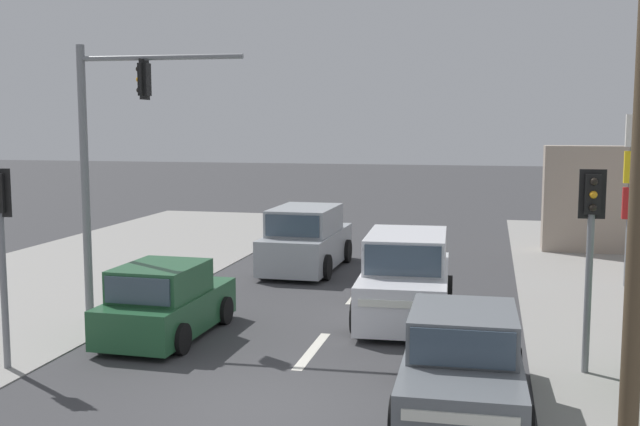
{
  "coord_description": "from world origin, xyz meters",
  "views": [
    {
      "loc": [
        3.26,
        -10.52,
        4.31
      ],
      "look_at": [
        -0.08,
        4.0,
        2.54
      ],
      "focal_mm": 42.0,
      "sensor_mm": 36.0,
      "label": 1
    }
  ],
  "objects_px": {
    "pedestal_signal_right_kerb": "(591,236)",
    "suv_crossing_left": "(406,279)",
    "pedestal_signal_left_kerb": "(1,234)",
    "hatchback_oncoming_near": "(166,303)",
    "suv_receding_far": "(306,240)",
    "utility_pole_foreground_right": "(636,45)",
    "traffic_signal_mast": "(107,147)",
    "sedan_oncoming_mid": "(462,366)"
  },
  "relations": [
    {
      "from": "pedestal_signal_left_kerb",
      "to": "suv_receding_far",
      "type": "xyz_separation_m",
      "value": [
        2.96,
        10.07,
        -1.53
      ]
    },
    {
      "from": "utility_pole_foreground_right",
      "to": "suv_crossing_left",
      "type": "height_order",
      "value": "utility_pole_foreground_right"
    },
    {
      "from": "utility_pole_foreground_right",
      "to": "suv_crossing_left",
      "type": "relative_size",
      "value": 2.14
    },
    {
      "from": "pedestal_signal_right_kerb",
      "to": "pedestal_signal_left_kerb",
      "type": "xyz_separation_m",
      "value": [
        -9.96,
        -2.03,
        0.0
      ]
    },
    {
      "from": "pedestal_signal_left_kerb",
      "to": "suv_receding_far",
      "type": "bearing_deg",
      "value": 73.62
    },
    {
      "from": "pedestal_signal_left_kerb",
      "to": "suv_crossing_left",
      "type": "relative_size",
      "value": 0.77
    },
    {
      "from": "traffic_signal_mast",
      "to": "sedan_oncoming_mid",
      "type": "relative_size",
      "value": 1.4
    },
    {
      "from": "utility_pole_foreground_right",
      "to": "pedestal_signal_right_kerb",
      "type": "bearing_deg",
      "value": 91.04
    },
    {
      "from": "pedestal_signal_right_kerb",
      "to": "sedan_oncoming_mid",
      "type": "height_order",
      "value": "pedestal_signal_right_kerb"
    },
    {
      "from": "sedan_oncoming_mid",
      "to": "pedestal_signal_right_kerb",
      "type": "bearing_deg",
      "value": 47.38
    },
    {
      "from": "pedestal_signal_right_kerb",
      "to": "suv_crossing_left",
      "type": "height_order",
      "value": "pedestal_signal_right_kerb"
    },
    {
      "from": "hatchback_oncoming_near",
      "to": "suv_receding_far",
      "type": "bearing_deg",
      "value": 81.92
    },
    {
      "from": "traffic_signal_mast",
      "to": "suv_crossing_left",
      "type": "xyz_separation_m",
      "value": [
        6.28,
        1.72,
        -2.95
      ]
    },
    {
      "from": "pedestal_signal_left_kerb",
      "to": "suv_crossing_left",
      "type": "xyz_separation_m",
      "value": [
        6.48,
        5.14,
        -1.53
      ]
    },
    {
      "from": "traffic_signal_mast",
      "to": "hatchback_oncoming_near",
      "type": "bearing_deg",
      "value": -27.69
    },
    {
      "from": "traffic_signal_mast",
      "to": "suv_receding_far",
      "type": "xyz_separation_m",
      "value": [
        2.76,
        6.65,
        -2.95
      ]
    },
    {
      "from": "sedan_oncoming_mid",
      "to": "hatchback_oncoming_near",
      "type": "xyz_separation_m",
      "value": [
        -6.04,
        2.71,
        -0.0
      ]
    },
    {
      "from": "pedestal_signal_right_kerb",
      "to": "suv_crossing_left",
      "type": "relative_size",
      "value": 0.77
    },
    {
      "from": "suv_crossing_left",
      "to": "suv_receding_far",
      "type": "xyz_separation_m",
      "value": [
        -3.52,
        4.93,
        0.0
      ]
    },
    {
      "from": "utility_pole_foreground_right",
      "to": "hatchback_oncoming_near",
      "type": "relative_size",
      "value": 2.69
    },
    {
      "from": "pedestal_signal_left_kerb",
      "to": "pedestal_signal_right_kerb",
      "type": "bearing_deg",
      "value": 11.5
    },
    {
      "from": "suv_receding_far",
      "to": "traffic_signal_mast",
      "type": "bearing_deg",
      "value": -112.53
    },
    {
      "from": "sedan_oncoming_mid",
      "to": "hatchback_oncoming_near",
      "type": "bearing_deg",
      "value": 155.84
    },
    {
      "from": "traffic_signal_mast",
      "to": "hatchback_oncoming_near",
      "type": "distance_m",
      "value": 3.67
    },
    {
      "from": "traffic_signal_mast",
      "to": "pedestal_signal_left_kerb",
      "type": "height_order",
      "value": "traffic_signal_mast"
    },
    {
      "from": "traffic_signal_mast",
      "to": "suv_crossing_left",
      "type": "height_order",
      "value": "traffic_signal_mast"
    },
    {
      "from": "pedestal_signal_right_kerb",
      "to": "suv_crossing_left",
      "type": "distance_m",
      "value": 4.91
    },
    {
      "from": "pedestal_signal_left_kerb",
      "to": "suv_receding_far",
      "type": "distance_m",
      "value": 10.61
    },
    {
      "from": "suv_receding_far",
      "to": "utility_pole_foreground_right",
      "type": "bearing_deg",
      "value": -57.62
    },
    {
      "from": "utility_pole_foreground_right",
      "to": "pedestal_signal_right_kerb",
      "type": "relative_size",
      "value": 2.77
    },
    {
      "from": "suv_receding_far",
      "to": "hatchback_oncoming_near",
      "type": "relative_size",
      "value": 1.24
    },
    {
      "from": "suv_crossing_left",
      "to": "hatchback_oncoming_near",
      "type": "xyz_separation_m",
      "value": [
        -4.59,
        -2.61,
        -0.18
      ]
    },
    {
      "from": "utility_pole_foreground_right",
      "to": "hatchback_oncoming_near",
      "type": "distance_m",
      "value": 9.99
    },
    {
      "from": "pedestal_signal_left_kerb",
      "to": "sedan_oncoming_mid",
      "type": "distance_m",
      "value": 8.11
    },
    {
      "from": "pedestal_signal_left_kerb",
      "to": "hatchback_oncoming_near",
      "type": "distance_m",
      "value": 3.6
    },
    {
      "from": "utility_pole_foreground_right",
      "to": "traffic_signal_mast",
      "type": "relative_size",
      "value": 1.65
    },
    {
      "from": "traffic_signal_mast",
      "to": "suv_crossing_left",
      "type": "relative_size",
      "value": 1.3
    },
    {
      "from": "traffic_signal_mast",
      "to": "pedestal_signal_right_kerb",
      "type": "xyz_separation_m",
      "value": [
        9.75,
        -1.39,
        -1.42
      ]
    },
    {
      "from": "suv_crossing_left",
      "to": "hatchback_oncoming_near",
      "type": "distance_m",
      "value": 5.28
    },
    {
      "from": "utility_pole_foreground_right",
      "to": "hatchback_oncoming_near",
      "type": "bearing_deg",
      "value": 156.2
    },
    {
      "from": "sedan_oncoming_mid",
      "to": "suv_receding_far",
      "type": "height_order",
      "value": "suv_receding_far"
    },
    {
      "from": "suv_crossing_left",
      "to": "sedan_oncoming_mid",
      "type": "xyz_separation_m",
      "value": [
        1.45,
        -5.32,
        -0.18
      ]
    }
  ]
}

